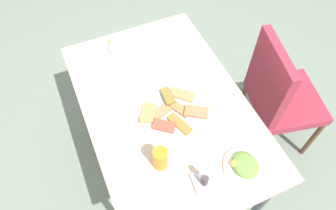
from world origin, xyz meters
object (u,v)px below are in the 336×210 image
Objects in this scene: soda_can at (160,158)px; salad_plate_greens at (119,47)px; dining_table at (165,114)px; salad_plate_rice at (245,165)px; fork at (168,45)px; pide_platter at (172,112)px; dining_chair at (278,94)px; paper_napkin at (171,45)px; spoon at (174,44)px; condiment_caddy at (203,179)px.

salad_plate_greens is at bearing 175.38° from soda_can.
salad_plate_rice is at bearing 22.92° from dining_table.
soda_can is at bearing -6.15° from fork.
pide_platter is 1.55× the size of salad_plate_greens.
dining_chair reaches higher than salad_plate_rice.
soda_can is 0.75m from paper_napkin.
fork is at bearing -179.58° from salad_plate_rice.
pide_platter is 0.43m from salad_plate_rice.
salad_plate_greens is 0.32m from spoon.
soda_can is 0.20m from condiment_caddy.
pide_platter is at bearing -155.74° from salad_plate_rice.
condiment_caddy is (0.81, -0.21, 0.02)m from paper_napkin.
pide_platter is at bearing 13.35° from dining_table.
salad_plate_rice is at bearing 16.77° from salad_plate_greens.
dining_chair is 9.52× the size of condiment_caddy.
dining_chair reaches higher than condiment_caddy.
dining_chair is 0.87m from condiment_caddy.
fork is at bearing -90.00° from paper_napkin.
condiment_caddy is at bearing -1.46° from dining_table.
pide_platter is 0.47m from fork.
soda_can reaches higher than fork.
spoon is at bearing 177.92° from salad_plate_rice.
dining_table is 6.41× the size of spoon.
pide_platter is at bearing 144.79° from soda_can.
fork is (-0.38, 0.18, 0.09)m from dining_table.
spoon is 0.84m from condiment_caddy.
soda_can is 0.91× the size of paper_napkin.
spoon is (-0.43, -0.51, 0.24)m from dining_chair.
salad_plate_greens is 0.90m from condiment_caddy.
dining_table is 6.58× the size of fork.
fork is (-0.44, 0.17, -0.01)m from pide_platter.
dining_chair is (0.06, 0.73, -0.15)m from dining_table.
salad_plate_greens is 1.13× the size of salad_plate_rice.
paper_napkin is 0.72× the size of fork.
paper_napkin is (-0.66, 0.35, -0.06)m from soda_can.
pide_platter is at bearing -0.93° from fork.
dining_table is 0.45m from spoon.
salad_plate_greens is at bearing -169.20° from pide_platter.
salad_plate_rice is (0.45, 0.19, 0.10)m from dining_table.
dining_chair is 4.93× the size of spoon.
salad_plate_rice is 0.38m from soda_can.
condiment_caddy is (-0.02, -0.20, 0.01)m from salad_plate_rice.
spoon is at bearing -130.20° from dining_chair.
condiment_caddy is (0.90, 0.08, 0.01)m from salad_plate_greens.
salad_plate_rice is 0.83m from fork.
condiment_caddy is (0.37, -0.02, 0.01)m from pide_platter.
dining_table is at bearing -94.31° from dining_chair.
dining_table is at bearing 178.54° from condiment_caddy.
salad_plate_greens is (-0.47, -0.09, 0.11)m from dining_table.
spoon is (-0.38, 0.22, 0.09)m from dining_table.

